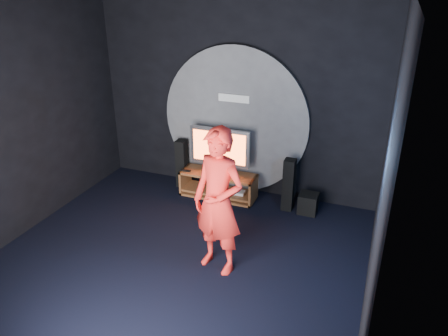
# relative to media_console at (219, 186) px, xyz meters

# --- Properties ---
(floor) EXTENTS (5.00, 5.00, 0.00)m
(floor) POSITION_rel_media_console_xyz_m (0.15, -2.05, -0.20)
(floor) COLOR black
(floor) RESTS_ON ground
(back_wall) EXTENTS (5.00, 0.04, 3.50)m
(back_wall) POSITION_rel_media_console_xyz_m (0.15, 0.45, 1.55)
(back_wall) COLOR black
(back_wall) RESTS_ON ground
(front_wall) EXTENTS (5.00, 0.04, 3.50)m
(front_wall) POSITION_rel_media_console_xyz_m (0.15, -4.55, 1.55)
(front_wall) COLOR black
(front_wall) RESTS_ON ground
(left_wall) EXTENTS (0.04, 5.00, 3.50)m
(left_wall) POSITION_rel_media_console_xyz_m (-2.35, -2.05, 1.55)
(left_wall) COLOR black
(left_wall) RESTS_ON ground
(right_wall) EXTENTS (0.04, 5.00, 3.50)m
(right_wall) POSITION_rel_media_console_xyz_m (2.65, -2.05, 1.55)
(right_wall) COLOR black
(right_wall) RESTS_ON ground
(wall_disc_panel) EXTENTS (2.60, 0.11, 2.60)m
(wall_disc_panel) POSITION_rel_media_console_xyz_m (0.15, 0.39, 1.11)
(wall_disc_panel) COLOR #515156
(wall_disc_panel) RESTS_ON ground
(media_console) EXTENTS (1.33, 0.45, 0.45)m
(media_console) POSITION_rel_media_console_xyz_m (0.00, 0.00, 0.00)
(media_console) COLOR brown
(media_console) RESTS_ON ground
(tv) EXTENTS (1.07, 0.22, 0.80)m
(tv) POSITION_rel_media_console_xyz_m (-0.01, 0.07, 0.69)
(tv) COLOR #A4A5AB
(tv) RESTS_ON media_console
(center_speaker) EXTENTS (0.40, 0.15, 0.15)m
(center_speaker) POSITION_rel_media_console_xyz_m (-0.01, -0.14, 0.33)
(center_speaker) COLOR black
(center_speaker) RESTS_ON media_console
(remote) EXTENTS (0.18, 0.05, 0.02)m
(remote) POSITION_rel_media_console_xyz_m (-0.58, -0.12, 0.27)
(remote) COLOR black
(remote) RESTS_ON media_console
(tower_speaker_left) EXTENTS (0.18, 0.20, 0.90)m
(tower_speaker_left) POSITION_rel_media_console_xyz_m (-0.79, 0.16, 0.25)
(tower_speaker_left) COLOR black
(tower_speaker_left) RESTS_ON ground
(tower_speaker_right) EXTENTS (0.18, 0.20, 0.90)m
(tower_speaker_right) POSITION_rel_media_console_xyz_m (1.25, -0.00, 0.25)
(tower_speaker_right) COLOR black
(tower_speaker_right) RESTS_ON ground
(subwoofer) EXTENTS (0.30, 0.30, 0.33)m
(subwoofer) POSITION_rel_media_console_xyz_m (1.59, 0.00, -0.03)
(subwoofer) COLOR black
(subwoofer) RESTS_ON ground
(player) EXTENTS (0.82, 0.64, 1.98)m
(player) POSITION_rel_media_console_xyz_m (0.75, -1.89, 0.79)
(player) COLOR red
(player) RESTS_ON ground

